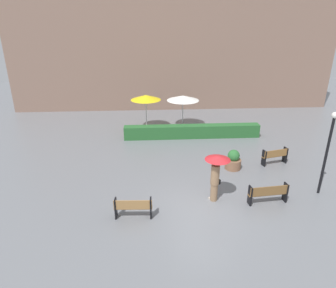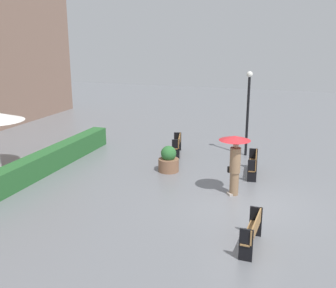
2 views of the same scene
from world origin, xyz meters
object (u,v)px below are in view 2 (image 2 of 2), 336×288
at_px(bench_near_left, 253,230).
at_px(lamp_post, 248,105).
at_px(bench_near_right, 254,163).
at_px(pedestrian_with_umbrella, 235,155).
at_px(planter_pot, 169,160).
at_px(bench_far_right, 177,143).

height_order(bench_near_left, lamp_post, lamp_post).
bearing_deg(bench_near_right, pedestrian_with_umbrella, 169.46).
bearing_deg(planter_pot, bench_near_left, -141.72).
xyz_separation_m(pedestrian_with_umbrella, planter_pot, (1.64, 3.01, -0.99)).
bearing_deg(bench_near_right, lamp_post, 14.40).
bearing_deg(bench_far_right, lamp_post, -73.75).
distance_m(bench_near_left, bench_far_right, 8.96).
bearing_deg(bench_near_left, lamp_post, 9.22).
xyz_separation_m(planter_pot, lamp_post, (3.39, -2.74, 1.95)).
height_order(bench_far_right, planter_pot, planter_pot).
distance_m(bench_near_right, bench_far_right, 4.24).
distance_m(pedestrian_with_umbrella, lamp_post, 5.13).
bearing_deg(pedestrian_with_umbrella, bench_far_right, 39.50).
bearing_deg(planter_pot, lamp_post, -38.90).
distance_m(bench_near_left, pedestrian_with_umbrella, 3.90).
xyz_separation_m(bench_far_right, pedestrian_with_umbrella, (-4.12, -3.40, 0.93)).
relative_size(planter_pot, lamp_post, 0.28).
bearing_deg(lamp_post, bench_near_left, -170.78).
height_order(bench_near_left, planter_pot, planter_pot).
relative_size(bench_near_right, bench_far_right, 1.18).
bearing_deg(lamp_post, pedestrian_with_umbrella, -176.89).
distance_m(planter_pot, lamp_post, 4.78).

